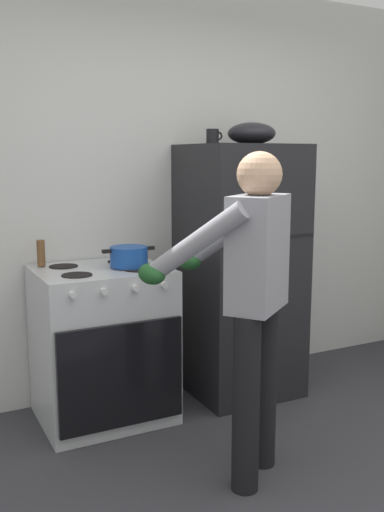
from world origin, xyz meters
TOP-DOWN VIEW (x-y plane):
  - kitchen_wall_back at (0.00, 1.95)m, footprint 6.00×0.10m
  - refrigerator at (0.42, 1.57)m, footprint 0.68×0.72m
  - stove_range at (-0.53, 1.56)m, footprint 0.76×0.67m
  - person_cook at (-0.11, 0.62)m, footprint 0.71×0.76m
  - red_pot at (-0.37, 1.52)m, footprint 0.32×0.22m
  - coffee_mug at (0.25, 1.62)m, footprint 0.11×0.08m
  - pepper_mill at (-0.83, 1.77)m, footprint 0.05×0.05m
  - mixing_bowl at (0.50, 1.57)m, footprint 0.31×0.31m

SIDE VIEW (x-z plane):
  - stove_range at x=-0.53m, z-range 0.00..0.93m
  - refrigerator at x=0.42m, z-range 0.00..1.65m
  - person_cook at x=-0.11m, z-range 0.16..1.76m
  - red_pot at x=-0.37m, z-range 0.93..1.05m
  - pepper_mill at x=-0.83m, z-range 0.93..1.09m
  - kitchen_wall_back at x=0.00m, z-range 0.00..2.70m
  - coffee_mug at x=0.25m, z-range 1.65..1.75m
  - mixing_bowl at x=0.50m, z-range 1.65..1.79m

